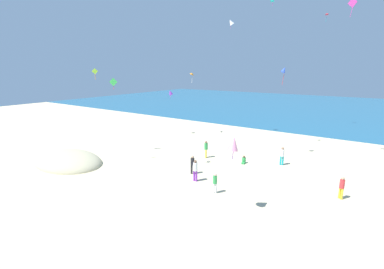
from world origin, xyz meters
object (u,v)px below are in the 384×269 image
at_px(person_1, 282,155).
at_px(kite_white, 231,22).
at_px(kite_red, 327,14).
at_px(kite_pink, 233,144).
at_px(kite_green, 113,82).
at_px(person_5, 195,169).
at_px(person_7, 55,164).
at_px(kite_orange, 192,74).
at_px(kite_lime, 95,72).
at_px(person_0, 206,148).
at_px(beach_chair_far_right, 86,161).
at_px(kite_purple, 170,92).
at_px(person_2, 192,163).
at_px(kite_magenta, 353,3).
at_px(person_3, 244,160).
at_px(person_4, 342,186).
at_px(person_6, 215,182).
at_px(kite_blue, 284,70).

xyz_separation_m(person_1, kite_white, (-9.01, 6.92, 12.86)).
relative_size(kite_red, kite_pink, 0.87).
relative_size(kite_green, kite_white, 1.02).
distance_m(kite_red, kite_pink, 30.70).
distance_m(person_5, kite_white, 19.74).
xyz_separation_m(person_7, kite_orange, (3.35, 16.54, 7.58)).
bearing_deg(kite_lime, person_0, 46.08).
relative_size(beach_chair_far_right, kite_pink, 0.57).
relative_size(kite_orange, kite_purple, 1.34).
distance_m(beach_chair_far_right, person_5, 10.81).
height_order(person_2, person_7, person_2).
relative_size(person_7, kite_magenta, 0.49).
height_order(kite_orange, kite_magenta, kite_magenta).
xyz_separation_m(person_7, kite_pink, (16.24, 1.79, 4.04)).
distance_m(person_0, kite_magenta, 17.65).
height_order(person_1, person_5, person_5).
xyz_separation_m(person_3, kite_lime, (-10.44, -7.56, 7.94)).
bearing_deg(kite_green, beach_chair_far_right, -91.74).
bearing_deg(kite_orange, kite_pink, -48.85).
bearing_deg(person_3, person_7, -62.37).
xyz_separation_m(person_7, kite_magenta, (19.89, 16.16, 13.53)).
relative_size(beach_chair_far_right, person_5, 0.45).
bearing_deg(person_4, person_6, 154.27).
distance_m(person_0, person_1, 7.03).
xyz_separation_m(kite_pink, kite_blue, (-0.94, 12.08, 4.04)).
bearing_deg(kite_blue, beach_chair_far_right, -139.75).
relative_size(kite_lime, kite_green, 0.85).
bearing_deg(person_4, kite_orange, 99.23).
height_order(person_6, kite_blue, kite_blue).
bearing_deg(kite_red, person_1, -87.94).
bearing_deg(person_2, kite_purple, -149.23).
bearing_deg(kite_red, kite_purple, -133.32).
height_order(person_1, kite_purple, kite_purple).
relative_size(kite_orange, kite_pink, 1.00).
bearing_deg(kite_purple, person_0, -31.23).
distance_m(person_4, kite_blue, 11.58).
bearing_deg(kite_green, person_0, 26.06).
distance_m(person_6, kite_blue, 12.84).
height_order(kite_orange, kite_red, kite_red).
xyz_separation_m(kite_lime, kite_green, (-1.41, 3.00, -1.00)).
bearing_deg(kite_blue, person_6, -96.37).
xyz_separation_m(person_3, kite_blue, (1.97, 3.56, 8.09)).
xyz_separation_m(person_4, kite_green, (-19.99, -1.75, 6.30)).
height_order(person_0, person_1, person_0).
bearing_deg(person_2, kite_white, 179.58).
xyz_separation_m(person_5, kite_lime, (-8.99, -1.69, 7.23)).
xyz_separation_m(person_0, kite_orange, (-6.26, 6.81, 6.88)).
relative_size(person_0, kite_red, 1.42).
relative_size(person_6, kite_lime, 1.54).
height_order(person_4, kite_green, kite_green).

